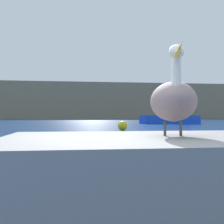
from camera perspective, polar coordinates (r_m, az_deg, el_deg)
name	(u,v)px	position (r m, az deg, el deg)	size (l,w,h in m)	color
ground_plane	(104,206)	(3.02, -1.71, -18.32)	(260.00, 260.00, 0.00)	navy
hillside_backdrop	(74,102)	(82.98, -7.62, 2.10)	(140.00, 14.69, 9.94)	#7F755B
pier_dock	(173,169)	(3.13, 12.23, -11.12)	(3.58, 2.11, 0.69)	gray
pelican	(173,100)	(3.07, 12.21, 2.30)	(0.70, 1.27, 0.90)	gray
fishing_boat_blue	(172,117)	(32.82, 11.96, -0.96)	(6.76, 2.77, 4.42)	blue
mooring_buoy	(123,126)	(17.13, 2.15, -2.79)	(0.58, 0.58, 0.58)	yellow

